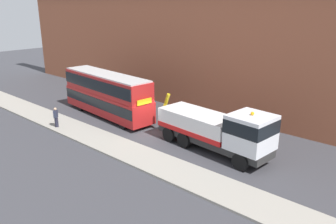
# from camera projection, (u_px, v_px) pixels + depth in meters

# --- Properties ---
(ground_plane) EXTENTS (120.00, 120.00, 0.00)m
(ground_plane) POSITION_uv_depth(u_px,v_px,m) (156.00, 132.00, 28.12)
(ground_plane) COLOR #38383D
(near_kerb) EXTENTS (60.00, 2.80, 0.15)m
(near_kerb) POSITION_uv_depth(u_px,v_px,m) (117.00, 147.00, 25.11)
(near_kerb) COLOR gray
(near_kerb) RESTS_ON ground_plane
(building_facade) EXTENTS (60.00, 1.50, 16.00)m
(building_facade) POSITION_uv_depth(u_px,v_px,m) (211.00, 28.00, 30.95)
(building_facade) COLOR #935138
(building_facade) RESTS_ON ground_plane
(recovery_tow_truck) EXTENTS (10.23, 3.38, 3.67)m
(recovery_tow_truck) POSITION_uv_depth(u_px,v_px,m) (217.00, 129.00, 23.90)
(recovery_tow_truck) COLOR #2D2D2D
(recovery_tow_truck) RESTS_ON ground_plane
(double_decker_bus) EXTENTS (11.18, 3.47, 4.06)m
(double_decker_bus) POSITION_uv_depth(u_px,v_px,m) (107.00, 93.00, 31.63)
(double_decker_bus) COLOR #AD1E1E
(double_decker_bus) RESTS_ON ground_plane
(pedestrian_onlooker) EXTENTS (0.45, 0.48, 1.71)m
(pedestrian_onlooker) POSITION_uv_depth(u_px,v_px,m) (56.00, 118.00, 28.70)
(pedestrian_onlooker) COLOR #232333
(pedestrian_onlooker) RESTS_ON near_kerb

